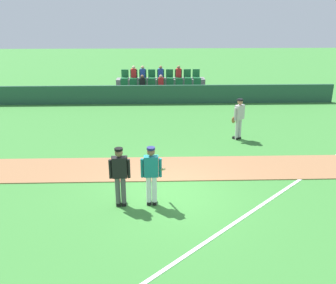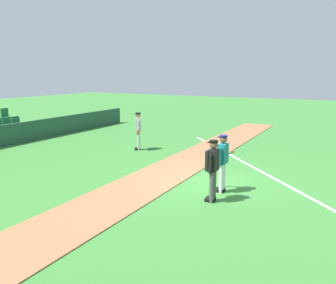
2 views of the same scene
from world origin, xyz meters
The scene contains 8 objects.
ground_plane centered at (0.00, 0.00, 0.00)m, with size 80.00×80.00×0.00m, color #387A33.
infield_dirt_path centered at (0.00, 1.84, 0.01)m, with size 28.00×2.02×0.03m, color #936642.
foul_line_chalk centered at (3.00, -0.50, 0.01)m, with size 12.00×0.10×0.01m, color white.
dugout_fence centered at (0.00, 11.05, 0.53)m, with size 20.00×0.16×1.07m, color #234C38.
stadium_bleachers centered at (-0.02, 12.50, 0.51)m, with size 5.55×2.10×1.90m.
batter_teal_jersey centered at (-0.43, -0.62, 0.97)m, with size 0.69×0.78×1.76m.
umpire_home_plate centered at (-1.31, -0.64, 1.00)m, with size 0.59×0.31×1.76m.
runner_grey_jersey centered at (3.16, 4.79, 0.96)m, with size 0.62×0.46×1.76m.
Camera 1 is at (-0.27, -10.09, 5.40)m, focal length 39.95 mm.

